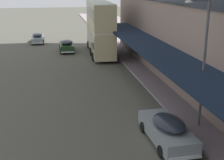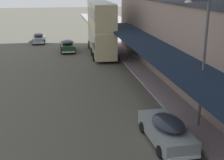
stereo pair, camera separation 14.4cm
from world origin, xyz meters
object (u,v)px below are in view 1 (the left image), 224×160
sedan_second_near (38,38)px  street_lamp (202,56)px  sedan_lead_mid (67,46)px  transit_bus_kerbside_front (100,26)px  sedan_oncoming_rear (167,130)px

sedan_second_near → street_lamp: size_ratio=0.61×
sedan_lead_mid → transit_bus_kerbside_front: bearing=-29.1°
sedan_oncoming_rear → sedan_lead_mid: 26.22m
sedan_second_near → street_lamp: (10.81, -31.58, 3.79)m
sedan_oncoming_rear → street_lamp: street_lamp is taller
transit_bus_kerbside_front → sedan_lead_mid: (-4.08, 2.27, -2.68)m
sedan_lead_mid → street_lamp: (6.78, -24.38, 3.73)m
sedan_oncoming_rear → street_lamp: (2.45, 1.48, 3.72)m
sedan_second_near → sedan_lead_mid: (4.03, -7.21, 0.06)m
transit_bus_kerbside_front → sedan_lead_mid: size_ratio=2.45×
sedan_second_near → sedan_lead_mid: 8.25m
sedan_oncoming_rear → sedan_lead_mid: (-4.33, 25.86, -0.01)m
transit_bus_kerbside_front → sedan_lead_mid: transit_bus_kerbside_front is taller
transit_bus_kerbside_front → sedan_oncoming_rear: size_ratio=2.32×
transit_bus_kerbside_front → street_lamp: (2.70, -22.11, 1.05)m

